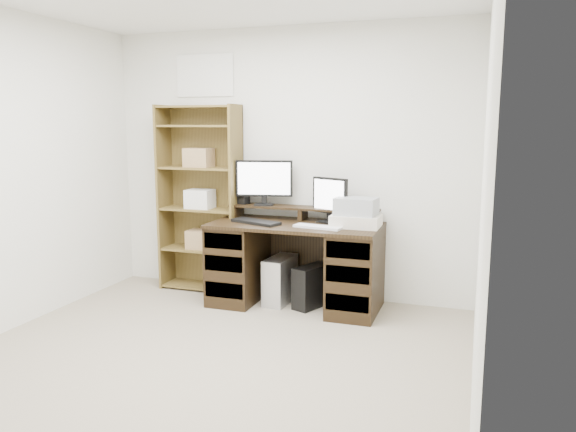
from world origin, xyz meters
The scene contains 14 objects.
room centered at (0.00, 0.00, 1.25)m, with size 3.54×4.04×2.54m.
desk centered at (0.21, 1.64, 0.39)m, with size 1.50×0.70×0.75m.
riser_shelf centered at (0.21, 1.85, 0.84)m, with size 1.40×0.22×0.12m.
monitor_wide centered at (-0.16, 1.84, 1.10)m, with size 0.52×0.18×0.42m.
monitor_small centered at (0.48, 1.78, 0.97)m, with size 0.35×0.20×0.40m.
speaker centered at (-0.37, 1.84, 0.98)m, with size 0.09×0.09×0.22m, color black.
keyboard_black centered at (-0.12, 1.53, 0.76)m, with size 0.47×0.16×0.03m, color black.
keyboard_white centered at (0.46, 1.49, 0.76)m, with size 0.42×0.13×0.02m, color silver.
mouse centered at (0.84, 1.53, 0.77)m, with size 0.09×0.06×0.04m, color silver.
printer centered at (0.75, 1.66, 0.80)m, with size 0.41×0.31×0.10m, color beige.
basket centered at (0.75, 1.66, 0.93)m, with size 0.34×0.25×0.15m, color #979CA1.
tower_silver centered at (0.06, 1.67, 0.21)m, with size 0.19×0.42×0.42m, color silver.
tower_black centered at (0.36, 1.64, 0.19)m, with size 0.29×0.41×0.38m.
bookshelf centered at (-0.83, 1.86, 0.92)m, with size 0.80×0.30×1.80m.
Camera 1 is at (1.72, -3.00, 1.62)m, focal length 35.00 mm.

